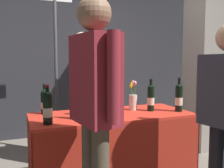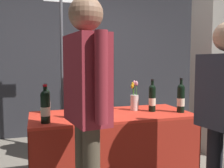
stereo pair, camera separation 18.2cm
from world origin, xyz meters
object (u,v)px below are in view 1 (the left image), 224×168
(wine_glass_mid, at_px, (78,104))
(flower_vase, at_px, (133,99))
(wine_glass_near_vendor, at_px, (98,102))
(vendor_presenter, at_px, (83,86))
(tasting_table, at_px, (112,136))
(taster_foreground_right, at_px, (95,97))
(booth_signpost, at_px, (56,52))
(display_bottle_0, at_px, (82,104))
(concrete_pillar, at_px, (206,28))
(featured_wine_bottle, at_px, (45,101))

(wine_glass_mid, relative_size, flower_vase, 0.43)
(wine_glass_near_vendor, xyz_separation_m, flower_vase, (0.41, 0.01, 0.01))
(wine_glass_mid, height_order, flower_vase, flower_vase)
(vendor_presenter, bearing_deg, tasting_table, 13.41)
(taster_foreground_right, distance_m, booth_signpost, 1.92)
(flower_vase, bearing_deg, tasting_table, -160.75)
(vendor_presenter, bearing_deg, taster_foreground_right, -8.79)
(wine_glass_mid, xyz_separation_m, booth_signpost, (-0.04, 1.13, 0.55))
(tasting_table, xyz_separation_m, booth_signpost, (-0.37, 1.20, 0.89))
(vendor_presenter, bearing_deg, booth_signpost, -153.59)
(wine_glass_near_vendor, height_order, wine_glass_mid, wine_glass_near_vendor)
(wine_glass_near_vendor, distance_m, taster_foreground_right, 0.83)
(display_bottle_0, relative_size, wine_glass_near_vendor, 2.14)
(concrete_pillar, bearing_deg, wine_glass_mid, -164.86)
(booth_signpost, bearing_deg, featured_wine_bottle, -105.37)
(booth_signpost, bearing_deg, wine_glass_near_vendor, -77.70)
(flower_vase, relative_size, taster_foreground_right, 0.19)
(tasting_table, relative_size, booth_signpost, 0.69)
(tasting_table, height_order, flower_vase, flower_vase)
(tasting_table, bearing_deg, taster_foreground_right, -120.00)
(wine_glass_near_vendor, xyz_separation_m, taster_foreground_right, (-0.27, -0.77, 0.17))
(vendor_presenter, height_order, booth_signpost, booth_signpost)
(taster_foreground_right, relative_size, booth_signpost, 0.74)
(featured_wine_bottle, distance_m, wine_glass_mid, 0.34)
(flower_vase, height_order, booth_signpost, booth_signpost)
(taster_foreground_right, bearing_deg, wine_glass_mid, -14.09)
(wine_glass_near_vendor, xyz_separation_m, booth_signpost, (-0.24, 1.11, 0.54))
(booth_signpost, bearing_deg, vendor_presenter, -66.03)
(concrete_pillar, distance_m, featured_wine_bottle, 2.54)
(vendor_presenter, height_order, taster_foreground_right, taster_foreground_right)
(featured_wine_bottle, xyz_separation_m, flower_vase, (0.91, -0.13, -0.01))
(concrete_pillar, relative_size, flower_vase, 10.95)
(tasting_table, distance_m, featured_wine_bottle, 0.76)
(featured_wine_bottle, bearing_deg, wine_glass_near_vendor, -15.92)
(flower_vase, height_order, vendor_presenter, vendor_presenter)
(wine_glass_near_vendor, bearing_deg, concrete_pillar, 16.21)
(concrete_pillar, xyz_separation_m, booth_signpost, (-2.09, 0.57, -0.36))
(wine_glass_mid, bearing_deg, flower_vase, 2.74)
(flower_vase, xyz_separation_m, vendor_presenter, (-0.41, 0.56, 0.11))
(display_bottle_0, relative_size, flower_vase, 1.01)
(tasting_table, bearing_deg, featured_wine_bottle, 159.81)
(featured_wine_bottle, relative_size, booth_signpost, 0.13)
(wine_glass_near_vendor, distance_m, wine_glass_mid, 0.21)
(concrete_pillar, height_order, display_bottle_0, concrete_pillar)
(display_bottle_0, height_order, vendor_presenter, vendor_presenter)
(wine_glass_mid, distance_m, taster_foreground_right, 0.78)
(featured_wine_bottle, distance_m, display_bottle_0, 0.47)
(concrete_pillar, bearing_deg, tasting_table, -160.06)
(vendor_presenter, xyz_separation_m, booth_signpost, (-0.24, 0.54, 0.42))
(wine_glass_near_vendor, xyz_separation_m, vendor_presenter, (-0.00, 0.57, 0.12))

